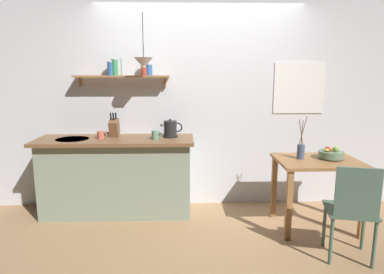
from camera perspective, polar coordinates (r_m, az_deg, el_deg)
name	(u,v)px	position (r m, az deg, el deg)	size (l,w,h in m)	color
ground_plane	(201,222)	(4.06, 1.57, -13.97)	(14.00, 14.00, 0.00)	#A87F56
back_wall	(215,100)	(4.36, 3.85, 6.19)	(6.80, 0.11, 2.70)	silver
kitchen_counter	(117,176)	(4.25, -12.33, -6.25)	(1.83, 0.63, 0.93)	gray
wall_shelf	(126,73)	(4.22, -10.92, 10.41)	(1.13, 0.20, 0.32)	#9E6B3D
dining_table	(317,173)	(3.97, 20.03, -5.56)	(0.87, 0.67, 0.77)	#9E6B3D
dining_chair_near	(353,208)	(3.42, 25.08, -10.55)	(0.49, 0.48, 0.91)	#4C6B5B
fruit_bowl	(331,154)	(4.01, 22.02, -2.58)	(0.27, 0.27, 0.14)	slate
twig_vase	(301,151)	(3.90, 17.57, -2.17)	(0.09, 0.08, 0.47)	#475675
electric_kettle	(171,129)	(4.10, -3.58, 1.34)	(0.26, 0.18, 0.22)	black
knife_block	(114,127)	(4.19, -12.75, 1.56)	(0.10, 0.20, 0.30)	brown
coffee_mug_by_sink	(101,135)	(4.14, -14.87, 0.34)	(0.12, 0.08, 0.09)	#C6664C
coffee_mug_spare	(155,135)	(3.99, -6.08, 0.36)	(0.12, 0.08, 0.10)	slate
pendant_lamp	(144,63)	(3.90, -8.02, 12.10)	(0.21, 0.21, 0.59)	black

